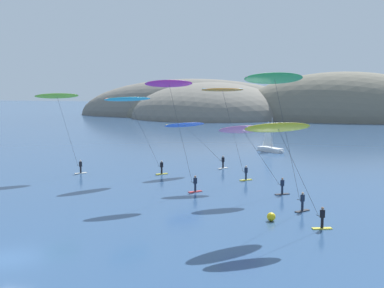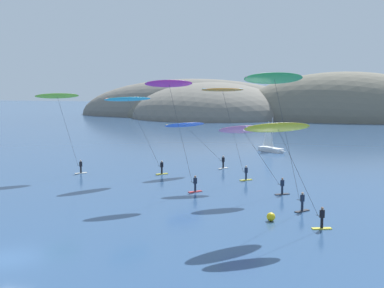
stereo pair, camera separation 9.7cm
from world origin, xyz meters
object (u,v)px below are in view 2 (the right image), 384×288
at_px(kitesurfer_pink, 246,134).
at_px(kitesurfer_blue, 188,128).
at_px(kitesurfer_orange, 225,98).
at_px(marker_buoy, 271,217).
at_px(kitesurfer_cyan, 130,104).
at_px(kitesurfer_green, 276,86).
at_px(sailboat_near, 272,148).
at_px(kitesurfer_lime, 59,102).
at_px(kitesurfer_yellow, 282,136).
at_px(kitesurfer_magenta, 171,93).

bearing_deg(kitesurfer_pink, kitesurfer_blue, 129.53).
bearing_deg(kitesurfer_orange, kitesurfer_pink, -62.51).
bearing_deg(marker_buoy, kitesurfer_cyan, 143.48).
height_order(kitesurfer_green, kitesurfer_cyan, kitesurfer_green).
height_order(kitesurfer_pink, marker_buoy, kitesurfer_pink).
bearing_deg(sailboat_near, kitesurfer_lime, -127.38).
xyz_separation_m(kitesurfer_pink, kitesurfer_cyan, (-14.64, 5.77, 2.57)).
bearing_deg(marker_buoy, kitesurfer_orange, 115.97).
height_order(kitesurfer_pink, kitesurfer_cyan, kitesurfer_cyan).
distance_m(kitesurfer_pink, kitesurfer_cyan, 15.94).
bearing_deg(sailboat_near, kitesurfer_orange, -94.31).
height_order(kitesurfer_yellow, kitesurfer_orange, kitesurfer_orange).
height_order(kitesurfer_yellow, kitesurfer_magenta, kitesurfer_magenta).
relative_size(kitesurfer_green, marker_buoy, 17.05).
bearing_deg(sailboat_near, kitesurfer_magenta, -99.00).
bearing_deg(kitesurfer_magenta, kitesurfer_yellow, -40.39).
bearing_deg(kitesurfer_green, kitesurfer_yellow, -77.48).
height_order(kitesurfer_green, kitesurfer_magenta, kitesurfer_green).
xyz_separation_m(kitesurfer_lime, kitesurfer_magenta, (16.41, -6.08, 1.14)).
bearing_deg(kitesurfer_lime, kitesurfer_cyan, 2.96).
bearing_deg(kitesurfer_yellow, marker_buoy, 108.10).
relative_size(sailboat_near, kitesurfer_blue, 0.71).
bearing_deg(kitesurfer_yellow, kitesurfer_cyan, 139.05).
distance_m(kitesurfer_lime, kitesurfer_green, 29.73).
xyz_separation_m(sailboat_near, kitesurfer_magenta, (-5.51, -34.77, 9.46)).
distance_m(kitesurfer_yellow, kitesurfer_blue, 26.34).
bearing_deg(kitesurfer_orange, marker_buoy, -64.03).
bearing_deg(kitesurfer_blue, kitesurfer_orange, -36.04).
relative_size(kitesurfer_green, kitesurfer_blue, 1.49).
distance_m(kitesurfer_lime, marker_buoy, 31.34).
xyz_separation_m(kitesurfer_pink, kitesurfer_green, (3.54, -6.40, 4.57)).
relative_size(kitesurfer_green, kitesurfer_cyan, 1.24).
relative_size(kitesurfer_lime, kitesurfer_orange, 0.94).
distance_m(kitesurfer_pink, kitesurfer_green, 8.62).
bearing_deg(marker_buoy, kitesurfer_magenta, 147.57).
height_order(sailboat_near, kitesurfer_orange, kitesurfer_orange).
distance_m(kitesurfer_cyan, marker_buoy, 24.06).
bearing_deg(kitesurfer_orange, kitesurfer_magenta, -113.31).
distance_m(kitesurfer_lime, kitesurfer_magenta, 17.54).
relative_size(sailboat_near, marker_buoy, 8.14).
relative_size(kitesurfer_green, kitesurfer_magenta, 1.04).
xyz_separation_m(sailboat_near, kitesurfer_yellow, (6.35, -44.86, 6.61)).
relative_size(sailboat_near, kitesurfer_lime, 0.57).
distance_m(sailboat_near, kitesurfer_yellow, 45.78).
height_order(kitesurfer_yellow, kitesurfer_lime, kitesurfer_lime).
bearing_deg(kitesurfer_green, kitesurfer_magenta, 152.68).
xyz_separation_m(kitesurfer_cyan, kitesurfer_orange, (10.82, 1.57, 0.72)).
height_order(sailboat_near, kitesurfer_yellow, kitesurfer_yellow).
bearing_deg(kitesurfer_blue, sailboat_near, 71.38).
distance_m(kitesurfer_blue, kitesurfer_magenta, 13.15).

